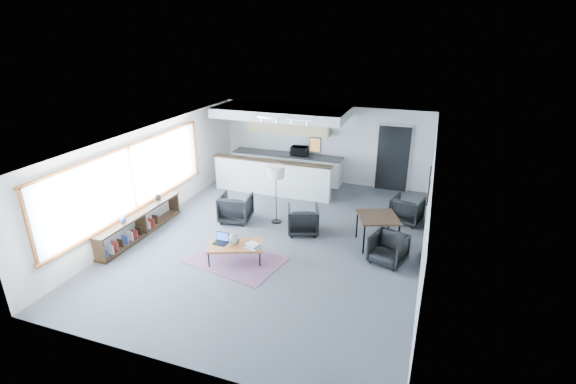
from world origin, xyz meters
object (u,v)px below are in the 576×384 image
(dining_chair_far, at_px, (407,211))
(ceramic_pot, at_px, (234,239))
(floor_lamp, at_px, (276,174))
(laptop, at_px, (222,240))
(dining_table, at_px, (378,219))
(coffee_table, at_px, (235,246))
(microwave, at_px, (299,150))
(dining_chair_near, at_px, (388,250))
(armchair_right, at_px, (303,218))
(book_stack, at_px, (253,246))
(armchair_left, at_px, (236,207))

(dining_chair_far, bearing_deg, ceramic_pot, 57.72)
(floor_lamp, bearing_deg, ceramic_pot, -95.05)
(floor_lamp, bearing_deg, laptop, -102.92)
(dining_table, bearing_deg, coffee_table, -148.28)
(coffee_table, height_order, microwave, microwave)
(laptop, bearing_deg, microwave, 91.06)
(ceramic_pot, height_order, dining_chair_near, ceramic_pot)
(floor_lamp, height_order, microwave, floor_lamp)
(armchair_right, bearing_deg, laptop, 33.56)
(dining_chair_far, bearing_deg, floor_lamp, 33.96)
(coffee_table, bearing_deg, armchair_right, 39.79)
(ceramic_pot, xyz_separation_m, dining_table, (2.94, 1.77, 0.17))
(ceramic_pot, bearing_deg, microwave, 92.36)
(dining_chair_far, bearing_deg, book_stack, 61.84)
(coffee_table, xyz_separation_m, dining_chair_far, (3.50, 3.39, -0.04))
(coffee_table, bearing_deg, laptop, 158.04)
(ceramic_pot, relative_size, dining_chair_near, 0.41)
(armchair_left, relative_size, microwave, 1.51)
(book_stack, height_order, armchair_left, armchair_left)
(laptop, distance_m, dining_chair_far, 5.12)
(laptop, height_order, armchair_left, armchair_left)
(armchair_right, relative_size, microwave, 1.44)
(coffee_table, xyz_separation_m, dining_table, (2.91, 1.80, 0.33))
(ceramic_pot, height_order, dining_chair_far, dining_chair_far)
(coffee_table, xyz_separation_m, ceramic_pot, (-0.03, 0.03, 0.16))
(laptop, distance_m, book_stack, 0.78)
(book_stack, height_order, floor_lamp, floor_lamp)
(coffee_table, xyz_separation_m, dining_chair_near, (3.27, 1.07, -0.05))
(dining_table, bearing_deg, dining_chair_far, 69.74)
(dining_chair_near, bearing_deg, laptop, -146.11)
(dining_chair_near, bearing_deg, armchair_left, -173.77)
(armchair_left, xyz_separation_m, dining_chair_far, (4.41, 1.48, -0.09))
(microwave, bearing_deg, book_stack, -86.22)
(dining_chair_far, distance_m, microwave, 4.36)
(armchair_left, xyz_separation_m, dining_table, (3.83, -0.10, 0.28))
(laptop, distance_m, microwave, 5.49)
(armchair_left, bearing_deg, book_stack, 117.81)
(armchair_left, relative_size, dining_chair_far, 1.26)
(dining_chair_far, height_order, microwave, microwave)
(armchair_right, xyz_separation_m, dining_chair_far, (2.47, 1.55, -0.07))
(armchair_left, height_order, dining_table, armchair_left)
(laptop, bearing_deg, floor_lamp, 79.04)
(dining_chair_far, bearing_deg, dining_table, 83.88)
(dining_chair_far, bearing_deg, dining_chair_near, 98.64)
(ceramic_pot, distance_m, armchair_right, 2.10)
(book_stack, distance_m, armchair_right, 1.90)
(coffee_table, relative_size, floor_lamp, 0.86)
(coffee_table, height_order, armchair_left, armchair_left)
(ceramic_pot, height_order, armchair_left, armchair_left)
(laptop, xyz_separation_m, armchair_left, (-0.58, 1.90, -0.05))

